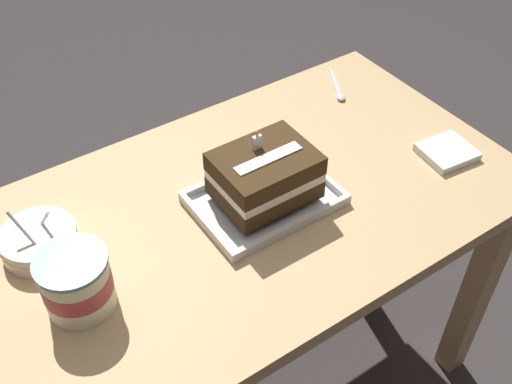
# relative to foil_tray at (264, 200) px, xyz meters

# --- Properties ---
(ground_plane) EXTENTS (8.00, 8.00, 0.00)m
(ground_plane) POSITION_rel_foil_tray_xyz_m (-0.03, 0.02, -0.73)
(ground_plane) COLOR #383333
(dining_table) EXTENTS (1.17, 0.67, 0.73)m
(dining_table) POSITION_rel_foil_tray_xyz_m (-0.03, 0.02, -0.12)
(dining_table) COLOR tan
(dining_table) RESTS_ON ground_plane
(foil_tray) EXTENTS (0.29, 0.21, 0.02)m
(foil_tray) POSITION_rel_foil_tray_xyz_m (0.00, 0.00, 0.00)
(foil_tray) COLOR silver
(foil_tray) RESTS_ON dining_table
(birthday_cake) EXTENTS (0.20, 0.15, 0.15)m
(birthday_cake) POSITION_rel_foil_tray_xyz_m (-0.00, 0.00, 0.07)
(birthday_cake) COLOR #3D2A16
(birthday_cake) RESTS_ON foil_tray
(bowl_stack) EXTENTS (0.15, 0.15, 0.11)m
(bowl_stack) POSITION_rel_foil_tray_xyz_m (-0.43, 0.13, 0.02)
(bowl_stack) COLOR silver
(bowl_stack) RESTS_ON dining_table
(ice_cream_tub) EXTENTS (0.13, 0.13, 0.12)m
(ice_cream_tub) POSITION_rel_foil_tray_xyz_m (-0.42, -0.03, 0.05)
(ice_cream_tub) COLOR silver
(ice_cream_tub) RESTS_ON dining_table
(serving_spoon_near_tray) EXTENTS (0.09, 0.14, 0.01)m
(serving_spoon_near_tray) POSITION_rel_foil_tray_xyz_m (0.39, 0.22, -0.00)
(serving_spoon_near_tray) COLOR silver
(serving_spoon_near_tray) RESTS_ON dining_table
(napkin_pile) EXTENTS (0.12, 0.11, 0.02)m
(napkin_pile) POSITION_rel_foil_tray_xyz_m (0.43, -0.11, 0.00)
(napkin_pile) COLOR white
(napkin_pile) RESTS_ON dining_table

